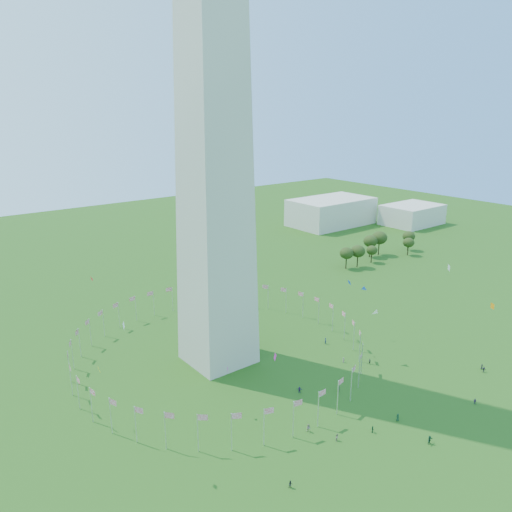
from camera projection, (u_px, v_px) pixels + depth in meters
The scene contains 8 objects.
ground at pixel (351, 450), 105.28m from camera, with size 600.00×600.00×0.00m, color #1C4610.
washington_monument at pixel (211, 41), 118.77m from camera, with size 16.80×16.80×169.00m, color beige, non-canonical shape.
flag_ring at pixel (218, 345), 141.73m from camera, with size 80.24×80.24×9.00m.
gov_building_east_a at pixel (331, 212), 304.67m from camera, with size 50.00×30.00×16.00m, color beige.
gov_building_east_b at pixel (412, 215), 306.19m from camera, with size 35.00×25.00×12.00m, color beige.
crowd at pixel (354, 434), 108.81m from camera, with size 100.24×74.08×2.03m.
kites_aloft at pixel (326, 314), 123.78m from camera, with size 82.79×70.80×26.55m.
tree_line_east at pixel (377, 249), 236.17m from camera, with size 53.32×15.57×11.58m.
Camera 1 is at (-70.68, -57.84, 69.45)m, focal length 35.00 mm.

